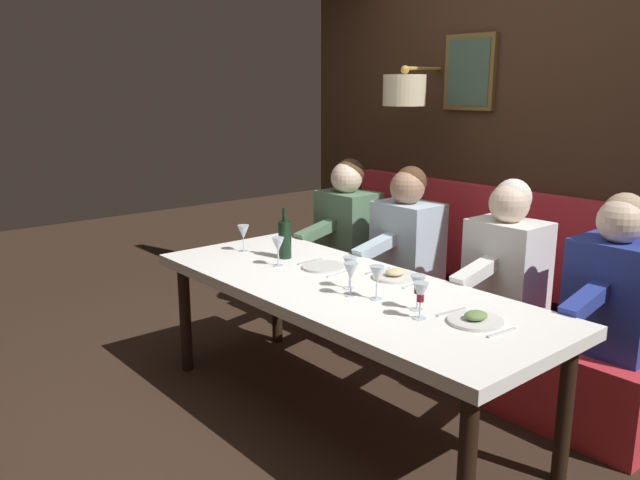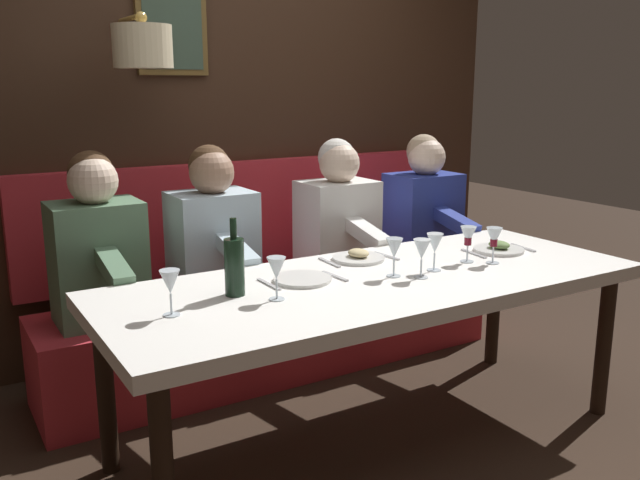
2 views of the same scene
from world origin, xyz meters
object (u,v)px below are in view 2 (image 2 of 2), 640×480
Objects in this scene: diner_nearest at (424,206)px; diner_far at (97,245)px; wine_bottle at (234,266)px; diner_near at (338,216)px; diner_middle at (213,231)px; wine_glass_1 at (422,250)px; wine_glass_0 at (276,269)px; dining_table at (377,292)px; wine_glass_2 at (468,237)px; wine_glass_4 at (394,249)px; wine_glass_6 at (494,238)px; wine_glass_3 at (435,244)px; wine_glass_5 at (170,283)px.

diner_nearest is 1.91m from diner_far.
diner_near is at bearing -50.77° from wine_bottle.
diner_middle is at bearing 90.00° from diner_near.
diner_nearest is at bearing -90.00° from diner_far.
wine_bottle is at bearing 76.52° from wine_glass_1.
wine_glass_0 is (-0.93, 1.47, 0.04)m from diner_nearest.
wine_glass_2 reaches higher than dining_table.
diner_middle reaches higher than wine_glass_2.
wine_glass_1 is at bearing 167.52° from diner_near.
dining_table is 2.93× the size of diner_far.
diner_near is 4.82× the size of wine_glass_4.
dining_table is 0.61m from wine_glass_6.
wine_glass_6 is at bearing -91.87° from wine_glass_0.
wine_glass_0 is at bearing 137.01° from diner_near.
wine_bottle reaches higher than dining_table.
wine_glass_3 is 0.31m from wine_glass_6.
dining_table is 0.97m from diner_middle.
diner_middle is 4.82× the size of wine_glass_3.
wine_glass_6 is (-0.97, -0.95, 0.04)m from diner_middle.
diner_far is at bearing 90.00° from diner_near.
diner_nearest is 4.82× the size of wine_glass_0.
wine_glass_6 reaches higher than dining_table.
wine_glass_2 is at bearing -135.81° from diner_middle.
diner_far reaches higher than dining_table.
wine_glass_3 is at bearing -98.10° from wine_bottle.
wine_glass_1 is at bearing 104.98° from wine_glass_2.
wine_bottle is at bearing 80.90° from wine_glass_4.
wine_glass_5 is (-0.90, 1.87, 0.04)m from diner_nearest.
wine_glass_6 is at bearing 157.60° from diner_nearest.
diner_far is 1.03m from wine_glass_0.
wine_glass_4 is at bearing 92.34° from wine_glass_2.
wine_glass_1 is at bearing -94.38° from wine_glass_0.
wine_glass_0 is (-0.05, 0.50, 0.18)m from dining_table.
wine_glass_3 and wine_glass_5 have the same top height.
wine_glass_1 is 0.55× the size of wine_bottle.
wine_glass_3 is (0.06, -0.12, 0.00)m from wine_glass_1.
wine_glass_0 is at bearing 90.55° from wine_glass_3.
wine_glass_2 is at bearing -89.60° from wine_glass_5.
diner_far is 1.52m from wine_glass_3.
diner_middle reaches higher than wine_glass_0.
wine_glass_0 is 0.55× the size of wine_bottle.
wine_glass_2 is (-0.89, -0.13, 0.04)m from diner_near.
wine_glass_3 reaches higher than dining_table.
diner_near is 4.82× the size of wine_glass_6.
diner_far is 4.82× the size of wine_glass_0.
dining_table is 2.93× the size of diner_middle.
wine_glass_0 is 1.00× the size of wine_glass_6.
wine_glass_4 is at bearing -87.52° from wine_glass_0.
wine_glass_3 is at bearing 142.64° from diner_nearest.
wine_glass_4 is at bearing 161.53° from diner_near.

